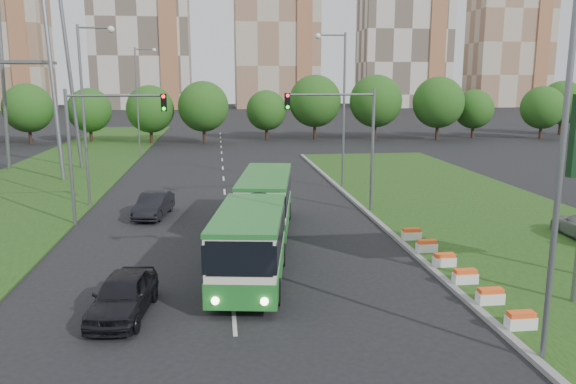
{
  "coord_description": "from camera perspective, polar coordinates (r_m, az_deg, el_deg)",
  "views": [
    {
      "loc": [
        -3.44,
        -24.78,
        8.5
      ],
      "look_at": [
        0.24,
        4.45,
        2.6
      ],
      "focal_mm": 35.0,
      "sensor_mm": 36.0,
      "label": 1
    }
  ],
  "objects": [
    {
      "name": "ground",
      "position": [
        26.42,
        0.69,
        -7.44
      ],
      "size": [
        360.0,
        360.0,
        0.0
      ],
      "primitive_type": "plane",
      "color": "black",
      "rests_on": "ground"
    },
    {
      "name": "apartment_tower_cwest",
      "position": [
        176.97,
        -14.77,
        16.64
      ],
      "size": [
        28.0,
        15.0,
        52.0
      ],
      "primitive_type": "cube",
      "color": "beige",
      "rests_on": "ground"
    },
    {
      "name": "traffic_mast_left",
      "position": [
        34.62,
        -18.8,
        5.51
      ],
      "size": [
        5.76,
        0.32,
        8.0
      ],
      "color": "slate",
      "rests_on": "ground"
    },
    {
      "name": "pedestrian",
      "position": [
        22.2,
        -5.53,
        -8.82
      ],
      "size": [
        0.63,
        0.75,
        1.75
      ],
      "primitive_type": "imported",
      "rotation": [
        0.0,
        0.0,
        1.96
      ],
      "color": "gray",
      "rests_on": "ground"
    },
    {
      "name": "median_kerb",
      "position": [
        35.14,
        8.71,
        -2.65
      ],
      "size": [
        0.3,
        60.0,
        0.18
      ],
      "primitive_type": "cube",
      "color": "gray",
      "rests_on": "ground"
    },
    {
      "name": "apartment_tower_east",
      "position": [
        184.89,
        11.72,
        15.75
      ],
      "size": [
        27.0,
        15.0,
        47.0
      ],
      "primitive_type": "cube",
      "color": "beige",
      "rests_on": "ground"
    },
    {
      "name": "car_left_near",
      "position": [
        21.67,
        -16.41,
        -10.0
      ],
      "size": [
        2.38,
        4.82,
        1.58
      ],
      "primitive_type": "imported",
      "rotation": [
        0.0,
        0.0,
        -0.11
      ],
      "color": "black",
      "rests_on": "ground"
    },
    {
      "name": "articulated_bus",
      "position": [
        28.19,
        -3.16,
        -2.61
      ],
      "size": [
        2.66,
        17.08,
        2.81
      ],
      "rotation": [
        0.0,
        0.0,
        -0.16
      ],
      "color": "silver",
      "rests_on": "ground"
    },
    {
      "name": "flower_planters",
      "position": [
        25.76,
        16.54,
        -7.37
      ],
      "size": [
        1.1,
        11.5,
        0.6
      ],
      "primitive_type": null,
      "color": "white",
      "rests_on": "grass_median"
    },
    {
      "name": "traffic_mast_median",
      "position": [
        35.87,
        6.13,
        6.22
      ],
      "size": [
        5.76,
        0.32,
        8.0
      ],
      "color": "slate",
      "rests_on": "ground"
    },
    {
      "name": "street_lamps",
      "position": [
        34.87,
        -6.49,
        7.14
      ],
      "size": [
        36.0,
        60.0,
        12.0
      ],
      "primitive_type": null,
      "color": "slate",
      "rests_on": "ground"
    },
    {
      "name": "grass_median",
      "position": [
        37.62,
        18.96,
        -2.24
      ],
      "size": [
        14.0,
        60.0,
        0.15
      ],
      "primitive_type": "cube",
      "color": "#1D3F12",
      "rests_on": "ground"
    },
    {
      "name": "car_left_far",
      "position": [
        36.37,
        -13.49,
        -1.29
      ],
      "size": [
        2.33,
        4.79,
        1.51
      ],
      "primitive_type": "imported",
      "rotation": [
        0.0,
        0.0,
        -0.17
      ],
      "color": "black",
      "rests_on": "ground"
    },
    {
      "name": "left_verge",
      "position": [
        52.55,
        -23.17,
        1.15
      ],
      "size": [
        12.0,
        110.0,
        0.1
      ],
      "primitive_type": "cube",
      "color": "#1D3F12",
      "rests_on": "ground"
    },
    {
      "name": "shopping_trolley",
      "position": [
        21.94,
        -7.92,
        -10.85
      ],
      "size": [
        0.31,
        0.32,
        0.52
      ],
      "rotation": [
        0.0,
        0.0,
        -0.35
      ],
      "color": "orange",
      "rests_on": "ground"
    },
    {
      "name": "lane_markings",
      "position": [
        45.58,
        -6.5,
        0.51
      ],
      "size": [
        0.2,
        100.0,
        0.01
      ],
      "primitive_type": null,
      "color": "beige",
      "rests_on": "ground"
    },
    {
      "name": "apartment_tower_ceast",
      "position": [
        176.52,
        -1.2,
        16.69
      ],
      "size": [
        25.0,
        15.0,
        50.0
      ],
      "primitive_type": "cube",
      "color": "#B8A994",
      "rests_on": "ground"
    },
    {
      "name": "midrise_east",
      "position": [
        198.52,
        21.58,
        13.88
      ],
      "size": [
        24.0,
        14.0,
        40.0
      ],
      "primitive_type": "cube",
      "color": "#B8A994",
      "rests_on": "ground"
    },
    {
      "name": "tree_line",
      "position": [
        81.0,
        2.41,
        8.49
      ],
      "size": [
        120.0,
        8.0,
        9.0
      ],
      "primitive_type": null,
      "color": "#1A4412",
      "rests_on": "ground"
    }
  ]
}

